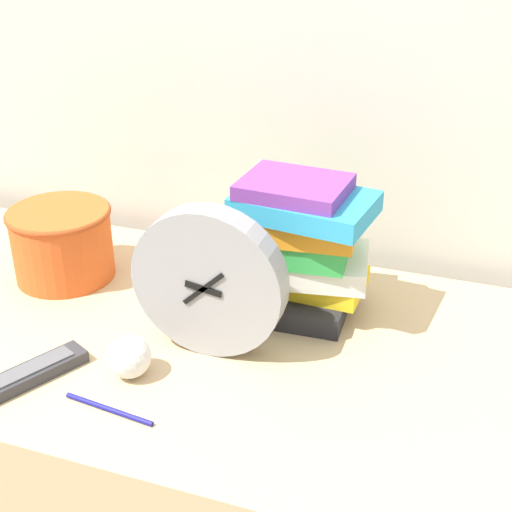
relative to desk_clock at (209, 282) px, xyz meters
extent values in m
cube|color=beige|center=(-0.16, 0.44, 0.31)|extent=(6.00, 0.04, 2.40)
cube|color=tan|center=(-0.16, 0.03, -0.51)|extent=(1.37, 0.68, 0.76)
cylinder|color=#99999E|center=(0.00, 0.00, 0.00)|extent=(0.26, 0.05, 0.26)
cylinder|color=silver|center=(0.00, -0.01, 0.00)|extent=(0.23, 0.01, 0.23)
cube|color=black|center=(0.00, -0.02, 0.00)|extent=(0.06, 0.01, 0.02)
cube|color=black|center=(0.00, -0.02, 0.00)|extent=(0.07, 0.01, 0.07)
cylinder|color=black|center=(0.00, -0.02, 0.00)|extent=(0.01, 0.01, 0.01)
cube|color=#232328|center=(0.11, 0.17, -0.11)|extent=(0.18, 0.17, 0.04)
cube|color=yellow|center=(0.11, 0.18, -0.07)|extent=(0.21, 0.13, 0.03)
cube|color=white|center=(0.11, 0.18, -0.03)|extent=(0.24, 0.18, 0.04)
cube|color=green|center=(0.09, 0.19, 0.01)|extent=(0.21, 0.20, 0.04)
cube|color=orange|center=(0.10, 0.17, 0.05)|extent=(0.21, 0.16, 0.04)
cube|color=#2D9ED1|center=(0.11, 0.16, 0.09)|extent=(0.24, 0.18, 0.04)
cube|color=#7A3899|center=(0.09, 0.15, 0.12)|extent=(0.18, 0.15, 0.02)
cylinder|color=#E05623|center=(-0.37, 0.14, -0.06)|extent=(0.19, 0.19, 0.14)
torus|color=#B3451C|center=(-0.37, 0.14, 0.01)|extent=(0.20, 0.20, 0.01)
cube|color=#333338|center=(-0.23, -0.17, -0.12)|extent=(0.12, 0.18, 0.02)
cube|color=#59595E|center=(-0.23, -0.17, -0.11)|extent=(0.09, 0.13, 0.00)
sphere|color=white|center=(-0.09, -0.11, -0.09)|extent=(0.07, 0.07, 0.07)
cylinder|color=navy|center=(-0.08, -0.20, -0.12)|extent=(0.15, 0.03, 0.01)
camera|label=1|loc=(0.40, -0.91, 0.57)|focal=50.00mm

